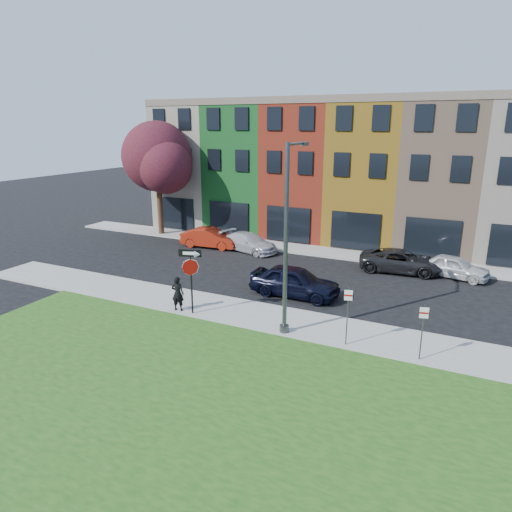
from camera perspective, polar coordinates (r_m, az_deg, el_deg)
The scene contains 15 objects.
ground at distance 18.42m, azimuth -0.31°, elevation -11.77°, with size 120.00×120.00×0.00m, color black.
sidewalk_near at distance 20.26m, azimuth 8.63°, elevation -9.05°, with size 40.00×3.00×0.12m, color gray.
sidewalk_far at distance 32.46m, azimuth 6.52°, elevation 0.76°, with size 40.00×2.40×0.12m, color gray.
rowhouse_block at distance 37.26m, azimuth 10.71°, elevation 10.29°, with size 30.00×10.12×10.00m.
stop_sign at distance 20.94m, azimuth -8.18°, elevation -1.54°, with size 1.01×0.37×3.09m.
man at distance 21.83m, azimuth -9.76°, elevation -4.65°, with size 0.67×0.50×1.67m, color black.
sedan_near at distance 23.72m, azimuth 4.87°, elevation -3.17°, with size 4.69×1.92×1.59m, color black.
parked_car_red at distance 33.17m, azimuth -5.72°, elevation 2.28°, with size 4.42×1.89×1.42m, color maroon.
parked_car_silver at distance 32.00m, azimuth -0.92°, elevation 1.72°, with size 4.76×2.93×1.29m, color #B3B2B7.
parked_car_dark at distance 28.86m, azimuth 17.67°, elevation -0.60°, with size 5.06×2.71×1.35m, color black.
parked_car_white at distance 28.89m, azimuth 23.56°, elevation -1.24°, with size 4.08×2.34×1.31m, color silver.
street_lamp at distance 18.56m, azimuth 3.97°, elevation 1.95°, with size 0.42×2.58×7.86m.
parking_sign_a at distance 18.36m, azimuth 11.39°, elevation -6.57°, with size 0.32×0.12×2.46m.
parking_sign_b at distance 18.03m, azimuth 20.12°, elevation -8.20°, with size 0.31×0.12×2.21m.
tree_purple at distance 36.85m, azimuth -12.07°, elevation 11.84°, with size 6.47×5.66×8.79m.
Camera 1 is at (7.13, -14.63, 8.63)m, focal length 32.00 mm.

